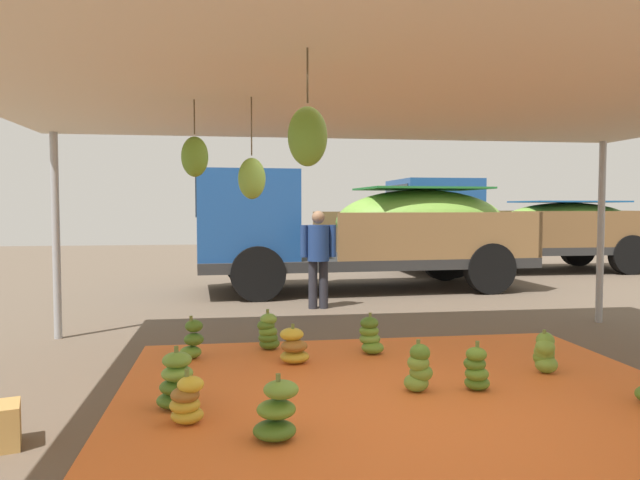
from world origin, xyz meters
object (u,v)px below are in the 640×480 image
at_px(banana_bunch_6, 277,412).
at_px(cargo_truck_far, 513,225).
at_px(banana_bunch_3, 294,347).
at_px(banana_bunch_10, 476,370).
at_px(banana_bunch_4, 419,369).
at_px(banana_bunch_0, 545,354).
at_px(banana_bunch_9, 193,341).
at_px(worker_0, 318,252).
at_px(banana_bunch_7, 370,336).
at_px(banana_bunch_2, 187,401).
at_px(banana_bunch_11, 268,333).
at_px(cargo_truck_main, 357,228).
at_px(banana_bunch_5, 176,382).

bearing_deg(banana_bunch_6, cargo_truck_far, 56.62).
relative_size(banana_bunch_6, cargo_truck_far, 0.07).
height_order(banana_bunch_3, banana_bunch_10, banana_bunch_10).
bearing_deg(banana_bunch_4, banana_bunch_0, 16.31).
distance_m(banana_bunch_6, cargo_truck_far, 12.84).
bearing_deg(banana_bunch_3, banana_bunch_9, 161.77).
bearing_deg(worker_0, banana_bunch_7, -87.43).
height_order(banana_bunch_2, banana_bunch_9, banana_bunch_9).
bearing_deg(banana_bunch_9, banana_bunch_11, 19.57).
bearing_deg(banana_bunch_7, banana_bunch_4, -86.00).
relative_size(banana_bunch_4, worker_0, 0.30).
relative_size(banana_bunch_2, banana_bunch_6, 0.90).
distance_m(banana_bunch_0, banana_bunch_2, 3.64).
xyz_separation_m(banana_bunch_6, worker_0, (1.12, 5.64, 0.75)).
bearing_deg(cargo_truck_main, banana_bunch_9, -119.27).
distance_m(cargo_truck_far, worker_0, 7.79).
relative_size(banana_bunch_11, worker_0, 0.29).
distance_m(banana_bunch_4, cargo_truck_main, 7.03).
xyz_separation_m(banana_bunch_6, cargo_truck_main, (2.24, 7.82, 1.07)).
relative_size(banana_bunch_2, banana_bunch_3, 1.00).
bearing_deg(worker_0, cargo_truck_far, 40.48).
height_order(banana_bunch_3, worker_0, worker_0).
height_order(banana_bunch_5, banana_bunch_11, banana_bunch_5).
bearing_deg(banana_bunch_7, banana_bunch_0, -34.00).
height_order(banana_bunch_7, banana_bunch_11, banana_bunch_11).
xyz_separation_m(banana_bunch_9, worker_0, (1.88, 3.15, 0.75)).
xyz_separation_m(banana_bunch_0, cargo_truck_main, (-0.61, 6.46, 1.07)).
bearing_deg(cargo_truck_far, cargo_truck_main, -149.20).
relative_size(banana_bunch_0, banana_bunch_5, 0.84).
height_order(banana_bunch_9, cargo_truck_far, cargo_truck_far).
relative_size(banana_bunch_2, cargo_truck_far, 0.06).
bearing_deg(banana_bunch_4, banana_bunch_10, -4.14).
relative_size(banana_bunch_3, banana_bunch_7, 0.91).
distance_m(banana_bunch_7, banana_bunch_10, 1.66).
height_order(banana_bunch_9, cargo_truck_main, cargo_truck_main).
xyz_separation_m(banana_bunch_3, banana_bunch_9, (-1.10, 0.36, 0.02)).
relative_size(banana_bunch_5, banana_bunch_6, 1.11).
distance_m(banana_bunch_3, banana_bunch_6, 2.15).
bearing_deg(banana_bunch_6, banana_bunch_11, 87.81).
bearing_deg(banana_bunch_6, banana_bunch_10, 24.99).
relative_size(banana_bunch_3, banana_bunch_4, 0.88).
bearing_deg(banana_bunch_0, banana_bunch_5, -171.16).
bearing_deg(banana_bunch_9, cargo_truck_main, 60.73).
xyz_separation_m(banana_bunch_2, banana_bunch_5, (-0.11, 0.38, 0.05)).
bearing_deg(cargo_truck_main, banana_bunch_6, -105.95).
distance_m(banana_bunch_5, cargo_truck_far, 12.65).
distance_m(banana_bunch_2, banana_bunch_11, 2.50).
bearing_deg(banana_bunch_3, cargo_truck_main, 71.64).
bearing_deg(banana_bunch_0, worker_0, 111.94).
height_order(cargo_truck_main, cargo_truck_far, same).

